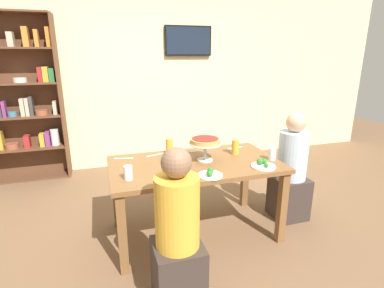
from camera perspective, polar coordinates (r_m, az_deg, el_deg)
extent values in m
plane|color=brown|center=(3.12, 0.57, -16.38)|extent=(12.00, 12.00, 0.00)
cube|color=beige|center=(4.76, -7.76, 12.99)|extent=(8.00, 0.12, 2.80)
cube|color=brown|center=(2.79, 0.61, -3.91)|extent=(1.56, 0.86, 0.04)
cube|color=brown|center=(2.51, -13.09, -16.43)|extent=(0.07, 0.07, 0.70)
cube|color=brown|center=(2.94, 16.71, -11.50)|extent=(0.07, 0.07, 0.70)
cube|color=brown|center=(3.16, -14.23, -9.16)|extent=(0.07, 0.07, 0.70)
cube|color=brown|center=(3.51, 9.99, -6.20)|extent=(0.07, 0.07, 0.70)
cube|color=brown|center=(4.53, -23.57, 7.75)|extent=(0.03, 0.30, 2.20)
cube|color=brown|center=(4.75, -29.85, 7.29)|extent=(1.10, 0.02, 2.20)
cube|color=brown|center=(4.88, -28.32, -5.61)|extent=(1.04, 0.28, 0.02)
cube|color=brown|center=(4.75, -29.05, -0.68)|extent=(1.04, 0.28, 0.02)
cube|color=brown|center=(4.65, -29.82, 4.50)|extent=(1.04, 0.28, 0.02)
cube|color=brown|center=(4.59, -30.63, 9.86)|extent=(1.04, 0.28, 0.02)
cube|color=brown|center=(4.58, -31.47, 15.29)|extent=(1.04, 0.28, 0.02)
cube|color=brown|center=(4.60, -32.33, 20.57)|extent=(1.04, 0.28, 0.02)
cube|color=#B7932D|center=(4.78, -32.47, 0.63)|extent=(0.05, 0.13, 0.25)
cylinder|color=brown|center=(4.77, -30.97, -0.31)|extent=(0.17, 0.17, 0.07)
cube|color=maroon|center=(4.71, -28.78, 0.47)|extent=(0.07, 0.13, 0.17)
cube|color=#B7932D|center=(4.68, -26.52, 0.74)|extent=(0.06, 0.13, 0.18)
cube|color=#7A3370|center=(4.66, -25.69, 0.94)|extent=(0.06, 0.13, 0.20)
cylinder|color=silver|center=(4.64, -24.58, 1.19)|extent=(0.11, 0.11, 0.23)
cube|color=#3D3838|center=(4.68, -32.60, 5.38)|extent=(0.04, 0.12, 0.17)
cube|color=#7A3370|center=(4.67, -32.06, 5.65)|extent=(0.04, 0.10, 0.20)
cylinder|color=#3D7084|center=(4.66, -30.92, 4.91)|extent=(0.11, 0.11, 0.06)
cube|color=#B2A88E|center=(4.62, -29.44, 6.11)|extent=(0.05, 0.13, 0.23)
cube|color=#B2A88E|center=(4.60, -28.75, 6.21)|extent=(0.05, 0.13, 0.23)
cube|color=#3D3838|center=(4.59, -28.14, 6.40)|extent=(0.04, 0.13, 0.25)
cylinder|color=brown|center=(4.59, -26.64, 5.39)|extent=(0.16, 0.16, 0.07)
cube|color=#B2A88E|center=(4.55, -24.57, 6.30)|extent=(0.04, 0.11, 0.18)
cylinder|color=beige|center=(4.57, -29.85, 10.49)|extent=(0.17, 0.17, 0.06)
cube|color=maroon|center=(4.52, -26.86, 11.69)|extent=(0.05, 0.13, 0.19)
cube|color=#B7932D|center=(4.51, -26.02, 11.81)|extent=(0.07, 0.13, 0.19)
cube|color=#2D6B38|center=(4.50, -25.07, 11.79)|extent=(0.06, 0.13, 0.17)
cube|color=#B2A88E|center=(4.57, -31.16, 16.63)|extent=(0.07, 0.13, 0.18)
cube|color=orange|center=(4.54, -29.02, 17.36)|extent=(0.07, 0.13, 0.24)
cube|color=orange|center=(4.52, -27.40, 17.38)|extent=(0.05, 0.13, 0.21)
cube|color=orange|center=(4.50, -25.54, 17.85)|extent=(0.07, 0.11, 0.25)
cube|color=black|center=(4.79, -0.73, 18.99)|extent=(0.72, 0.05, 0.44)
cube|color=#192333|center=(4.77, -0.64, 19.01)|extent=(0.68, 0.01, 0.40)
cube|color=#382D28|center=(2.31, -2.64, -23.08)|extent=(0.34, 0.34, 0.45)
cylinder|color=gold|center=(2.04, -2.83, -12.81)|extent=(0.30, 0.30, 0.50)
sphere|color=#846047|center=(1.89, -2.98, -3.56)|extent=(0.20, 0.20, 0.20)
cube|color=#382D28|center=(3.44, 17.81, -9.57)|extent=(0.34, 0.34, 0.45)
cylinder|color=silver|center=(3.26, 18.55, -2.06)|extent=(0.30, 0.30, 0.50)
sphere|color=tan|center=(3.17, 19.13, 3.93)|extent=(0.20, 0.20, 0.20)
cylinder|color=silver|center=(2.83, 2.46, -3.04)|extent=(0.15, 0.15, 0.01)
cylinder|color=silver|center=(2.80, 2.48, -1.45)|extent=(0.03, 0.03, 0.15)
cylinder|color=silver|center=(2.78, 2.50, 0.13)|extent=(0.31, 0.31, 0.01)
cylinder|color=tan|center=(2.77, 2.51, 0.60)|extent=(0.28, 0.28, 0.04)
cylinder|color=maroon|center=(2.77, 2.52, 1.04)|extent=(0.24, 0.24, 0.00)
cylinder|color=white|center=(2.49, 3.48, -5.95)|extent=(0.21, 0.21, 0.01)
sphere|color=#2D7028|center=(2.50, 3.29, -5.20)|extent=(0.04, 0.04, 0.04)
sphere|color=#2D7028|center=(2.44, 3.33, -5.65)|extent=(0.05, 0.05, 0.05)
sphere|color=#2D7028|center=(2.49, 3.54, -5.05)|extent=(0.05, 0.05, 0.05)
cylinder|color=white|center=(2.74, 13.38, -4.15)|extent=(0.22, 0.22, 0.01)
sphere|color=#2D7028|center=(2.75, 12.75, -3.26)|extent=(0.06, 0.06, 0.06)
sphere|color=#2D7028|center=(2.78, 13.54, -3.18)|extent=(0.05, 0.05, 0.05)
sphere|color=#2D7028|center=(2.70, 13.95, -3.94)|extent=(0.04, 0.04, 0.04)
cylinder|color=gold|center=(3.02, 8.22, -0.57)|extent=(0.07, 0.07, 0.15)
cylinder|color=gold|center=(3.04, -4.32, -0.32)|extent=(0.07, 0.07, 0.15)
cylinder|color=white|center=(2.93, 14.98, -1.81)|extent=(0.07, 0.07, 0.12)
cylinder|color=white|center=(2.45, -12.01, -5.38)|extent=(0.07, 0.07, 0.12)
cube|color=silver|center=(2.96, -12.83, -2.66)|extent=(0.18, 0.05, 0.00)
cube|color=silver|center=(3.07, -0.50, -1.52)|extent=(0.18, 0.02, 0.00)
cube|color=silver|center=(3.24, 8.17, -0.69)|extent=(0.18, 0.02, 0.00)
cube|color=silver|center=(3.00, -7.13, -2.08)|extent=(0.18, 0.07, 0.00)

